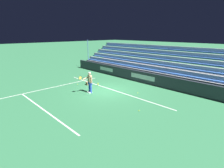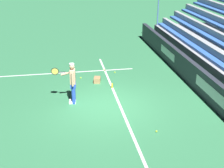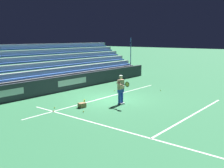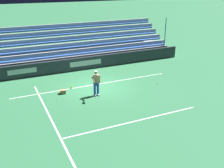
{
  "view_description": "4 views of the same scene",
  "coord_description": "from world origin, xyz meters",
  "views": [
    {
      "loc": [
        -10.44,
        9.43,
        4.72
      ],
      "look_at": [
        -0.73,
        0.11,
        0.77
      ],
      "focal_mm": 28.0,
      "sensor_mm": 36.0,
      "label": 1
    },
    {
      "loc": [
        -11.13,
        1.75,
        5.81
      ],
      "look_at": [
        -0.09,
        -0.16,
        1.01
      ],
      "focal_mm": 50.0,
      "sensor_mm": 36.0,
      "label": 2
    },
    {
      "loc": [
        12.55,
        10.42,
        3.87
      ],
      "look_at": [
        0.95,
        0.97,
        1.22
      ],
      "focal_mm": 42.0,
      "sensor_mm": 36.0,
      "label": 3
    },
    {
      "loc": [
        6.41,
        16.43,
        7.2
      ],
      "look_at": [
        -0.42,
        1.66,
        0.76
      ],
      "focal_mm": 42.0,
      "sensor_mm": 36.0,
      "label": 4
    }
  ],
  "objects": [
    {
      "name": "tennis_ball_midcourt",
      "position": [
        4.1,
        -0.47,
        0.03
      ],
      "size": [
        0.07,
        0.07,
        0.07
      ],
      "primitive_type": "sphere",
      "color": "#CCE533",
      "rests_on": "ground"
    },
    {
      "name": "court_baseline_white",
      "position": [
        0.0,
        -0.5,
        0.0
      ],
      "size": [
        12.0,
        0.1,
        0.01
      ],
      "primitive_type": "cube",
      "color": "white",
      "rests_on": "ground"
    },
    {
      "name": "tennis_ball_toward_net",
      "position": [
        -2.22,
        -1.36,
        0.03
      ],
      "size": [
        0.07,
        0.07,
        0.07
      ],
      "primitive_type": "sphere",
      "color": "#CCE533",
      "rests_on": "ground"
    },
    {
      "name": "back_wall_sponsor_board",
      "position": [
        0.01,
        -4.23,
        0.55
      ],
      "size": [
        20.13,
        0.25,
        1.1
      ],
      "color": "#2D333D",
      "rests_on": "ground"
    },
    {
      "name": "tennis_player",
      "position": [
        0.59,
        1.35,
        0.89
      ],
      "size": [
        0.63,
        0.98,
        1.71
      ],
      "color": "blue",
      "rests_on": "ground"
    },
    {
      "name": "ball_box_cardboard",
      "position": [
        2.56,
        0.1,
        0.13
      ],
      "size": [
        0.45,
        0.38,
        0.26
      ],
      "primitive_type": "cube",
      "rotation": [
        0.0,
        0.0,
        -0.21
      ],
      "color": "#A87F51",
      "rests_on": "ground"
    },
    {
      "name": "court_sideline_white",
      "position": [
        4.11,
        4.0,
        0.0
      ],
      "size": [
        0.1,
        12.0,
        0.01
      ],
      "primitive_type": "cube",
      "color": "white",
      "rests_on": "ground"
    },
    {
      "name": "water_bottle",
      "position": [
        1.79,
        -0.49,
        0.11
      ],
      "size": [
        0.07,
        0.07,
        0.22
      ],
      "primitive_type": "cylinder",
      "color": "yellow",
      "rests_on": "ground"
    },
    {
      "name": "tennis_ball_stray_back",
      "position": [
        3.19,
        0.84,
        0.03
      ],
      "size": [
        0.07,
        0.07,
        0.07
      ],
      "primitive_type": "sphere",
      "color": "#CCE533",
      "rests_on": "ground"
    },
    {
      "name": "ground_plane",
      "position": [
        0.0,
        0.0,
        0.0
      ],
      "size": [
        160.0,
        160.0,
        0.0
      ],
      "primitive_type": "plane",
      "color": "#337A4C"
    },
    {
      "name": "tennis_ball_far_left",
      "position": [
        3.65,
        -0.96,
        0.03
      ],
      "size": [
        0.07,
        0.07,
        0.07
      ],
      "primitive_type": "sphere",
      "color": "#CCE533",
      "rests_on": "ground"
    }
  ]
}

